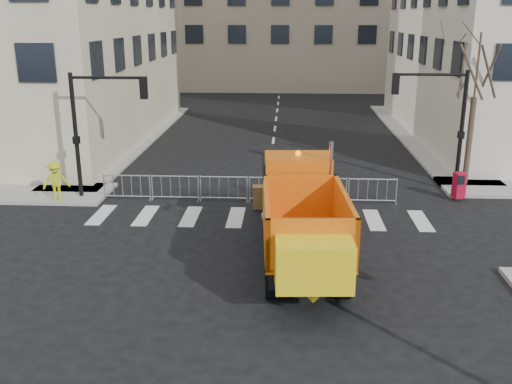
# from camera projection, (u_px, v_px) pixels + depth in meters

# --- Properties ---
(ground) EXTENTS (120.00, 120.00, 0.00)m
(ground) POSITION_uv_depth(u_px,v_px,m) (256.00, 280.00, 17.17)
(ground) COLOR black
(ground) RESTS_ON ground
(sidewalk_back) EXTENTS (64.00, 5.00, 0.15)m
(sidewalk_back) POSITION_uv_depth(u_px,v_px,m) (267.00, 193.00, 25.25)
(sidewalk_back) COLOR gray
(sidewalk_back) RESTS_ON ground
(traffic_light_left) EXTENTS (0.18, 0.18, 5.40)m
(traffic_light_left) POSITION_uv_depth(u_px,v_px,m) (76.00, 138.00, 23.94)
(traffic_light_left) COLOR black
(traffic_light_left) RESTS_ON ground
(traffic_light_right) EXTENTS (0.18, 0.18, 5.40)m
(traffic_light_right) POSITION_uv_depth(u_px,v_px,m) (461.00, 133.00, 24.98)
(traffic_light_right) COLOR black
(traffic_light_right) RESTS_ON ground
(crowd_barriers) EXTENTS (12.60, 0.60, 1.10)m
(crowd_barriers) POSITION_uv_depth(u_px,v_px,m) (248.00, 189.00, 24.29)
(crowd_barriers) COLOR #9EA0A5
(crowd_barriers) RESTS_ON ground
(street_tree) EXTENTS (3.00, 3.00, 7.50)m
(street_tree) POSITION_uv_depth(u_px,v_px,m) (473.00, 105.00, 25.58)
(street_tree) COLOR #382B21
(street_tree) RESTS_ON ground
(plow_truck) EXTENTS (3.27, 9.65, 3.69)m
(plow_truck) POSITION_uv_depth(u_px,v_px,m) (302.00, 215.00, 17.84)
(plow_truck) COLOR black
(plow_truck) RESTS_ON ground
(cop_a) EXTENTS (0.89, 0.86, 2.05)m
(cop_a) POSITION_uv_depth(u_px,v_px,m) (290.00, 183.00, 23.49)
(cop_a) COLOR black
(cop_a) RESTS_ON ground
(cop_b) EXTENTS (1.02, 0.89, 1.76)m
(cop_b) POSITION_uv_depth(u_px,v_px,m) (321.00, 192.00, 22.76)
(cop_b) COLOR black
(cop_b) RESTS_ON ground
(cop_c) EXTENTS (0.86, 1.25, 1.97)m
(cop_c) POSITION_uv_depth(u_px,v_px,m) (289.00, 184.00, 23.50)
(cop_c) COLOR black
(cop_c) RESTS_ON ground
(worker) EXTENTS (1.24, 1.03, 1.67)m
(worker) POSITION_uv_depth(u_px,v_px,m) (56.00, 181.00, 23.83)
(worker) COLOR #B0BF16
(worker) RESTS_ON sidewalk_back
(newspaper_box) EXTENTS (0.56, 0.52, 1.10)m
(newspaper_box) POSITION_uv_depth(u_px,v_px,m) (459.00, 185.00, 24.28)
(newspaper_box) COLOR #A50C26
(newspaper_box) RESTS_ON sidewalk_back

